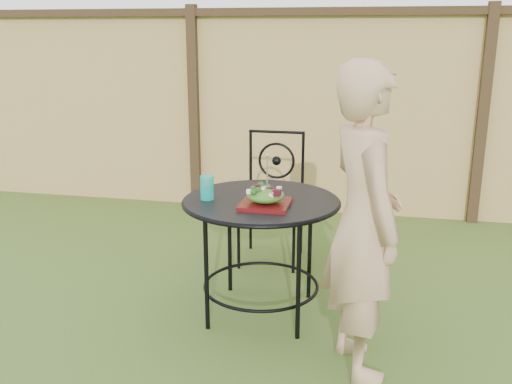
# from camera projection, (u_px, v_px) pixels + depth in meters

# --- Properties ---
(ground) EXTENTS (60.00, 60.00, 0.00)m
(ground) POSITION_uv_depth(u_px,v_px,m) (296.00, 320.00, 3.40)
(ground) COLOR #2D4C18
(ground) RESTS_ON ground
(fence) EXTENTS (8.00, 0.12, 1.90)m
(fence) POSITION_uv_depth(u_px,v_px,m) (332.00, 112.00, 5.21)
(fence) COLOR #D5B669
(fence) RESTS_ON ground
(patio_table) EXTENTS (0.92, 0.92, 0.72)m
(patio_table) POSITION_uv_depth(u_px,v_px,m) (261.00, 222.00, 3.34)
(patio_table) COLOR black
(patio_table) RESTS_ON ground
(patio_chair) EXTENTS (0.46, 0.46, 0.95)m
(patio_chair) POSITION_uv_depth(u_px,v_px,m) (273.00, 194.00, 4.21)
(patio_chair) COLOR black
(patio_chair) RESTS_ON ground
(diner) EXTENTS (0.56, 0.67, 1.55)m
(diner) POSITION_uv_depth(u_px,v_px,m) (363.00, 223.00, 2.74)
(diner) COLOR tan
(diner) RESTS_ON ground
(salad_plate) EXTENTS (0.27, 0.27, 0.02)m
(salad_plate) POSITION_uv_depth(u_px,v_px,m) (265.00, 204.00, 3.17)
(salad_plate) COLOR #3D080C
(salad_plate) RESTS_ON patio_table
(salad) EXTENTS (0.21, 0.21, 0.08)m
(salad) POSITION_uv_depth(u_px,v_px,m) (265.00, 195.00, 3.15)
(salad) COLOR #235614
(salad) RESTS_ON salad_plate
(fork) EXTENTS (0.01, 0.01, 0.18)m
(fork) POSITION_uv_depth(u_px,v_px,m) (267.00, 172.00, 3.11)
(fork) COLOR silver
(fork) RESTS_ON salad
(drinking_glass) EXTENTS (0.08, 0.08, 0.14)m
(drinking_glass) POSITION_uv_depth(u_px,v_px,m) (207.00, 187.00, 3.28)
(drinking_glass) COLOR #0EA896
(drinking_glass) RESTS_ON patio_table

